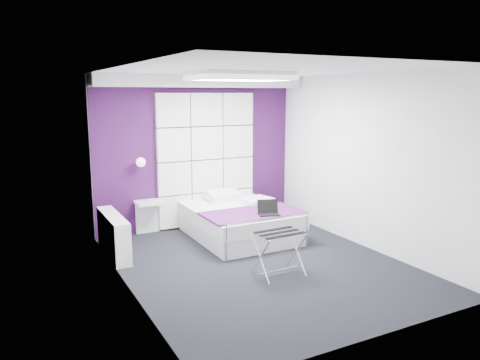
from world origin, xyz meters
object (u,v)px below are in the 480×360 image
object	(u,v)px
wall_lamp	(140,162)
bed	(239,221)
laptop	(267,211)
luggage_rack	(279,253)
nightstand	(149,202)
radiator	(113,235)

from	to	relation	value
wall_lamp	bed	distance (m)	1.86
wall_lamp	bed	bearing A→B (deg)	-31.50
laptop	luggage_rack	bearing A→B (deg)	-95.03
bed	nightstand	distance (m)	1.50
wall_lamp	bed	xyz separation A→B (m)	(1.36, -0.83, -0.95)
wall_lamp	nightstand	xyz separation A→B (m)	(0.12, -0.04, -0.67)
bed	luggage_rack	size ratio (longest dim) A/B	3.14
wall_lamp	bed	size ratio (longest dim) A/B	0.08
wall_lamp	luggage_rack	bearing A→B (deg)	-66.76
luggage_rack	laptop	world-z (taller)	laptop
wall_lamp	nightstand	world-z (taller)	wall_lamp
wall_lamp	nightstand	distance (m)	0.68
bed	nightstand	world-z (taller)	bed
nightstand	luggage_rack	world-z (taller)	nightstand
wall_lamp	bed	world-z (taller)	wall_lamp
bed	luggage_rack	distance (m)	1.69
laptop	bed	bearing A→B (deg)	120.06
wall_lamp	radiator	distance (m)	1.35
bed	luggage_rack	world-z (taller)	bed
wall_lamp	radiator	size ratio (longest dim) A/B	0.12
luggage_rack	wall_lamp	bearing A→B (deg)	111.71
radiator	luggage_rack	world-z (taller)	radiator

